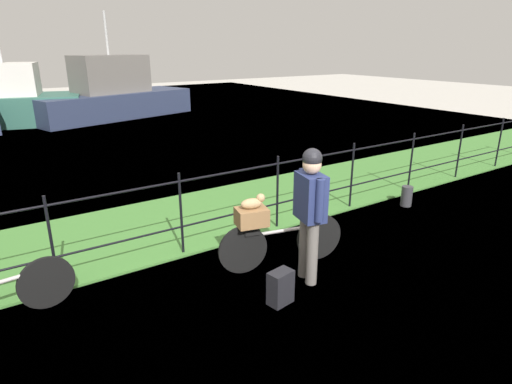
{
  "coord_description": "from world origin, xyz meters",
  "views": [
    {
      "loc": [
        -2.99,
        -3.13,
        2.78
      ],
      "look_at": [
        0.07,
        1.45,
        0.9
      ],
      "focal_mm": 30.1,
      "sensor_mm": 36.0,
      "label": 1
    }
  ],
  "objects_px": {
    "bicycle_main": "(281,242)",
    "wooden_crate": "(252,217)",
    "moored_boat_near": "(113,96)",
    "moored_boat_far": "(9,103)",
    "terrier_dog": "(253,202)",
    "mooring_bollard": "(407,196)",
    "backpack_on_paving": "(281,287)",
    "cyclist_person": "(310,205)"
  },
  "relations": [
    {
      "from": "cyclist_person",
      "to": "mooring_bollard",
      "type": "relative_size",
      "value": 4.56
    },
    {
      "from": "terrier_dog",
      "to": "bicycle_main",
      "type": "bearing_deg",
      "value": -13.31
    },
    {
      "from": "cyclist_person",
      "to": "mooring_bollard",
      "type": "bearing_deg",
      "value": 17.36
    },
    {
      "from": "terrier_dog",
      "to": "backpack_on_paving",
      "type": "xyz_separation_m",
      "value": [
        -0.16,
        -0.8,
        -0.75
      ]
    },
    {
      "from": "cyclist_person",
      "to": "backpack_on_paving",
      "type": "distance_m",
      "value": 1.03
    },
    {
      "from": "wooden_crate",
      "to": "moored_boat_near",
      "type": "relative_size",
      "value": 0.06
    },
    {
      "from": "terrier_dog",
      "to": "moored_boat_far",
      "type": "height_order",
      "value": "moored_boat_far"
    },
    {
      "from": "terrier_dog",
      "to": "backpack_on_paving",
      "type": "distance_m",
      "value": 1.1
    },
    {
      "from": "terrier_dog",
      "to": "moored_boat_far",
      "type": "xyz_separation_m",
      "value": [
        -1.42,
        14.09,
        -0.14
      ]
    },
    {
      "from": "wooden_crate",
      "to": "moored_boat_far",
      "type": "relative_size",
      "value": 0.07
    },
    {
      "from": "wooden_crate",
      "to": "backpack_on_paving",
      "type": "relative_size",
      "value": 0.97
    },
    {
      "from": "cyclist_person",
      "to": "wooden_crate",
      "type": "bearing_deg",
      "value": 128.67
    },
    {
      "from": "backpack_on_paving",
      "to": "mooring_bollard",
      "type": "relative_size",
      "value": 1.08
    },
    {
      "from": "cyclist_person",
      "to": "mooring_bollard",
      "type": "xyz_separation_m",
      "value": [
        3.21,
        1.0,
        -0.82
      ]
    },
    {
      "from": "bicycle_main",
      "to": "moored_boat_near",
      "type": "relative_size",
      "value": 0.25
    },
    {
      "from": "mooring_bollard",
      "to": "cyclist_person",
      "type": "bearing_deg",
      "value": -162.64
    },
    {
      "from": "backpack_on_paving",
      "to": "bicycle_main",
      "type": "bearing_deg",
      "value": -136.75
    },
    {
      "from": "bicycle_main",
      "to": "terrier_dog",
      "type": "bearing_deg",
      "value": 166.69
    },
    {
      "from": "terrier_dog",
      "to": "backpack_on_paving",
      "type": "bearing_deg",
      "value": -101.58
    },
    {
      "from": "bicycle_main",
      "to": "cyclist_person",
      "type": "bearing_deg",
      "value": -82.53
    },
    {
      "from": "moored_boat_near",
      "to": "bicycle_main",
      "type": "bearing_deg",
      "value": -97.73
    },
    {
      "from": "terrier_dog",
      "to": "mooring_bollard",
      "type": "relative_size",
      "value": 0.88
    },
    {
      "from": "bicycle_main",
      "to": "moored_boat_far",
      "type": "xyz_separation_m",
      "value": [
        -1.79,
        14.18,
        0.46
      ]
    },
    {
      "from": "wooden_crate",
      "to": "moored_boat_near",
      "type": "bearing_deg",
      "value": 80.6
    },
    {
      "from": "terrier_dog",
      "to": "mooring_bollard",
      "type": "xyz_separation_m",
      "value": [
        3.64,
        0.44,
        -0.76
      ]
    },
    {
      "from": "bicycle_main",
      "to": "mooring_bollard",
      "type": "height_order",
      "value": "bicycle_main"
    },
    {
      "from": "bicycle_main",
      "to": "backpack_on_paving",
      "type": "relative_size",
      "value": 4.25
    },
    {
      "from": "backpack_on_paving",
      "to": "cyclist_person",
      "type": "bearing_deg",
      "value": -168.52
    },
    {
      "from": "bicycle_main",
      "to": "moored_boat_far",
      "type": "distance_m",
      "value": 14.3
    },
    {
      "from": "terrier_dog",
      "to": "moored_boat_near",
      "type": "height_order",
      "value": "moored_boat_near"
    },
    {
      "from": "cyclist_person",
      "to": "backpack_on_paving",
      "type": "height_order",
      "value": "cyclist_person"
    },
    {
      "from": "cyclist_person",
      "to": "moored_boat_far",
      "type": "bearing_deg",
      "value": 97.21
    },
    {
      "from": "bicycle_main",
      "to": "moored_boat_near",
      "type": "xyz_separation_m",
      "value": [
        1.87,
        13.75,
        0.53
      ]
    },
    {
      "from": "terrier_dog",
      "to": "mooring_bollard",
      "type": "distance_m",
      "value": 3.74
    },
    {
      "from": "wooden_crate",
      "to": "terrier_dog",
      "type": "bearing_deg",
      "value": -13.31
    },
    {
      "from": "terrier_dog",
      "to": "moored_boat_far",
      "type": "distance_m",
      "value": 14.16
    },
    {
      "from": "bicycle_main",
      "to": "mooring_bollard",
      "type": "bearing_deg",
      "value": 9.13
    },
    {
      "from": "bicycle_main",
      "to": "wooden_crate",
      "type": "height_order",
      "value": "wooden_crate"
    },
    {
      "from": "wooden_crate",
      "to": "moored_boat_near",
      "type": "height_order",
      "value": "moored_boat_near"
    },
    {
      "from": "moored_boat_near",
      "to": "wooden_crate",
      "type": "bearing_deg",
      "value": -99.4
    },
    {
      "from": "cyclist_person",
      "to": "moored_boat_far",
      "type": "height_order",
      "value": "moored_boat_far"
    },
    {
      "from": "wooden_crate",
      "to": "moored_boat_far",
      "type": "xyz_separation_m",
      "value": [
        -1.4,
        14.08,
        0.05
      ]
    }
  ]
}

